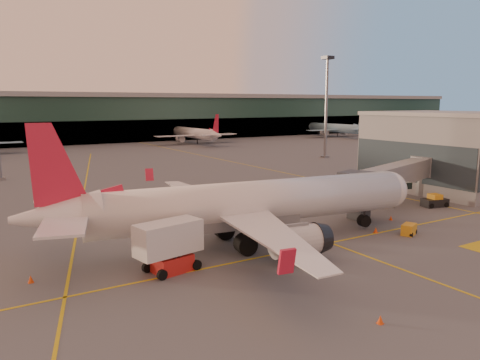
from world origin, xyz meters
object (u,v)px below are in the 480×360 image
catering_truck (169,244)px  gpu_cart (409,230)px  pushback_tug (435,202)px  main_airplane (243,205)px

catering_truck → gpu_cart: size_ratio=2.56×
gpu_cart → pushback_tug: 16.16m
main_airplane → catering_truck: bearing=-152.8°
catering_truck → gpu_cart: 26.63m
pushback_tug → gpu_cart: bearing=-139.0°
main_airplane → gpu_cart: main_airplane is taller
gpu_cart → pushback_tug: (14.39, 7.35, 0.13)m
catering_truck → pushback_tug: 41.05m
main_airplane → pushback_tug: 31.71m
main_airplane → catering_truck: main_airplane is taller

